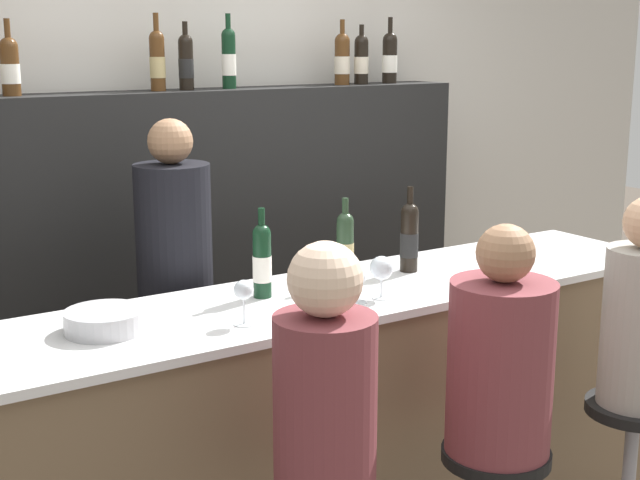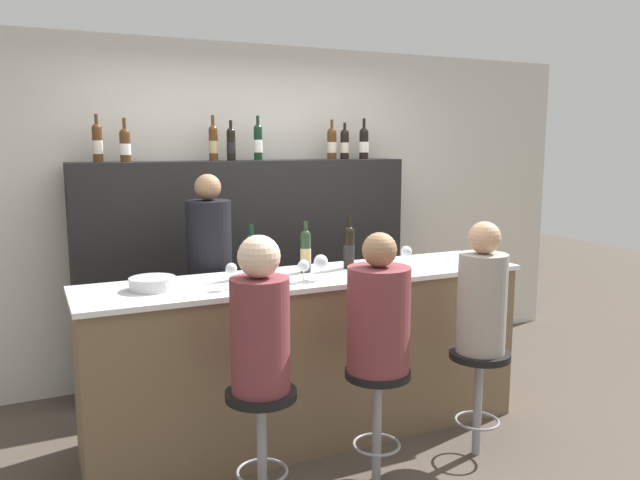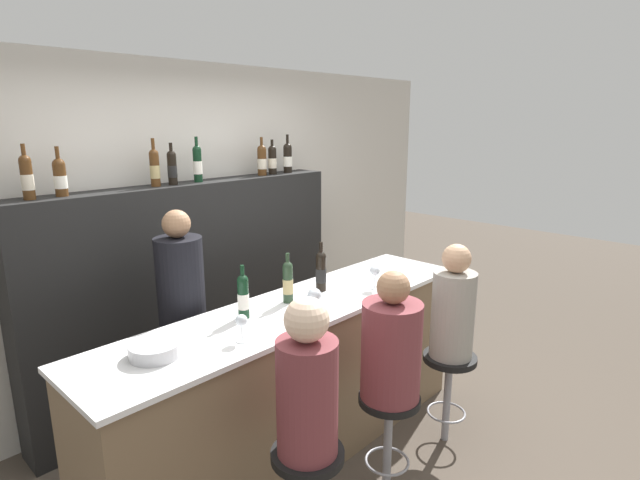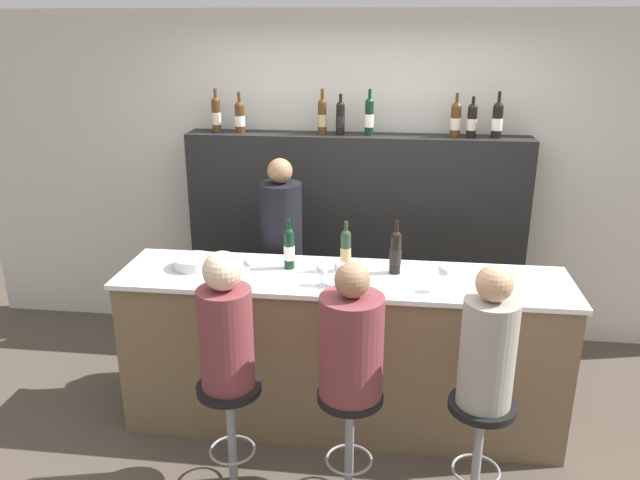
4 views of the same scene
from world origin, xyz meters
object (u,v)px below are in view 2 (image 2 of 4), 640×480
wine_glass_0 (231,270)px  wine_bottle_backbar_6 (345,144)px  bar_stool_left (261,418)px  wine_glass_3 (406,253)px  wine_bottle_counter_0 (252,255)px  bar_stool_middle (377,395)px  wine_bottle_backbar_0 (97,142)px  wine_bottle_backbar_7 (364,143)px  guest_seated_middle (379,313)px  metal_bowl (152,283)px  guest_seated_left (260,323)px  wine_bottle_counter_2 (349,247)px  wine_glass_2 (321,262)px  wine_bottle_backbar_3 (231,144)px  wine_glass_1 (304,267)px  wine_bottle_counter_1 (306,251)px  wine_bottle_backbar_1 (125,145)px  bartender (211,306)px  wine_bottle_backbar_5 (332,143)px  wine_bottle_backbar_2 (213,143)px  bar_stool_right (479,375)px  wine_bottle_backbar_4 (258,142)px  guest_seated_right (482,295)px

wine_glass_0 → wine_bottle_backbar_6: bearing=43.3°
wine_bottle_backbar_6 → bar_stool_left: (-1.39, -1.79, -1.34)m
wine_glass_3 → wine_bottle_counter_0: bearing=165.5°
bar_stool_middle → wine_bottle_backbar_0: bearing=123.4°
wine_bottle_backbar_7 → guest_seated_middle: bearing=-116.9°
metal_bowl → guest_seated_left: 0.77m
wine_bottle_counter_2 → bar_stool_left: size_ratio=0.53×
wine_glass_2 → guest_seated_left: 0.76m
wine_bottle_backbar_6 → wine_glass_0: 2.01m
wine_bottle_backbar_3 → wine_bottle_backbar_6: size_ratio=1.02×
wine_glass_1 → wine_bottle_counter_1: bearing=63.4°
wine_bottle_backbar_1 → wine_glass_0: wine_bottle_backbar_1 is taller
wine_bottle_backbar_3 → wine_glass_3: bearing=-61.0°
bartender → guest_seated_middle: bearing=-63.9°
wine_bottle_backbar_6 → bartender: wine_bottle_backbar_6 is taller
wine_glass_2 → guest_seated_left: (-0.56, -0.49, -0.17)m
wine_bottle_counter_0 → bartender: size_ratio=0.19×
wine_bottle_backbar_5 → bar_stool_middle: wine_bottle_backbar_5 is taller
wine_bottle_backbar_2 → bar_stool_left: size_ratio=0.52×
wine_bottle_counter_2 → wine_glass_0: wine_bottle_counter_2 is taller
wine_bottle_counter_1 → wine_glass_3: size_ratio=1.98×
bar_stool_right → guest_seated_left: bearing=180.0°
wine_bottle_counter_0 → wine_bottle_backbar_3: (0.22, 1.05, 0.66)m
wine_bottle_backbar_3 → wine_bottle_backbar_4: size_ratio=0.89×
wine_bottle_backbar_0 → guest_seated_right: size_ratio=0.43×
metal_bowl → guest_seated_right: size_ratio=0.33×
wine_bottle_backbar_3 → metal_bowl: (-0.81, -1.12, -0.76)m
bar_stool_right → guest_seated_right: 0.48m
wine_glass_2 → wine_bottle_backbar_0: bearing=129.7°
wine_bottle_counter_0 → guest_seated_right: guest_seated_right is taller
bartender → wine_bottle_backbar_0: bearing=134.7°
guest_seated_left → bar_stool_right: 1.44m
wine_bottle_backbar_7 → bartender: size_ratio=0.20×
guest_seated_right → wine_bottle_backbar_5: bearing=92.5°
wine_bottle_counter_1 → bartender: bearing=137.2°
wine_glass_2 → bar_stool_right: size_ratio=0.24×
wine_bottle_backbar_1 → wine_bottle_backbar_2: bearing=0.0°
wine_glass_2 → guest_seated_middle: (0.10, -0.49, -0.20)m
metal_bowl → wine_bottle_backbar_0: bearing=96.7°
wine_bottle_backbar_3 → wine_glass_3: (0.72, -1.29, -0.67)m
wine_bottle_counter_1 → wine_glass_3: bearing=-22.6°
wine_bottle_counter_1 → wine_bottle_backbar_0: (-1.08, 1.05, 0.66)m
wine_bottle_counter_1 → wine_bottle_backbar_4: 1.25m
wine_bottle_backbar_3 → bartender: 1.27m
wine_bottle_backbar_4 → wine_glass_1: bearing=-98.6°
wine_bottle_counter_2 → wine_glass_3: size_ratio=2.08×
wine_bottle_backbar_1 → wine_glass_1: wine_bottle_backbar_1 is taller
wine_bottle_counter_2 → wine_bottle_backbar_5: (0.40, 1.05, 0.66)m
wine_bottle_backbar_2 → guest_seated_middle: 2.03m
metal_bowl → bar_stool_left: bearing=-60.1°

